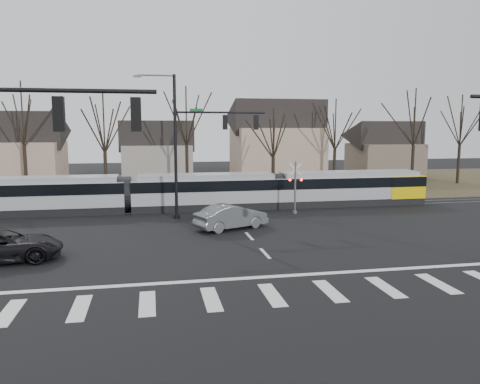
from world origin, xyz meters
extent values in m
plane|color=black|center=(0.00, 0.00, 0.00)|extent=(140.00, 140.00, 0.00)
cube|color=#38331E|center=(0.00, 32.00, 0.01)|extent=(140.00, 28.00, 0.01)
cube|color=silver|center=(-10.80, -4.00, 0.01)|extent=(0.60, 2.60, 0.01)
cube|color=silver|center=(-8.40, -4.00, 0.01)|extent=(0.60, 2.60, 0.01)
cube|color=silver|center=(-6.00, -4.00, 0.01)|extent=(0.60, 2.60, 0.01)
cube|color=silver|center=(-3.60, -4.00, 0.01)|extent=(0.60, 2.60, 0.01)
cube|color=silver|center=(-1.20, -4.00, 0.01)|extent=(0.60, 2.60, 0.01)
cube|color=silver|center=(1.20, -4.00, 0.01)|extent=(0.60, 2.60, 0.01)
cube|color=silver|center=(3.60, -4.00, 0.01)|extent=(0.60, 2.60, 0.01)
cube|color=silver|center=(6.00, -4.00, 0.01)|extent=(0.60, 2.60, 0.01)
cube|color=silver|center=(0.00, -1.80, 0.01)|extent=(28.00, 0.35, 0.01)
cube|color=silver|center=(0.00, 2.00, 0.01)|extent=(0.18, 2.00, 0.01)
cube|color=silver|center=(0.00, 6.00, 0.01)|extent=(0.18, 2.00, 0.01)
cube|color=silver|center=(0.00, 10.00, 0.01)|extent=(0.18, 2.00, 0.01)
cube|color=silver|center=(0.00, 14.00, 0.01)|extent=(0.18, 2.00, 0.01)
cube|color=silver|center=(0.00, 18.00, 0.01)|extent=(0.18, 2.00, 0.01)
cube|color=silver|center=(0.00, 22.00, 0.01)|extent=(0.18, 2.00, 0.01)
cube|color=silver|center=(0.00, 26.00, 0.01)|extent=(0.18, 2.00, 0.01)
cube|color=silver|center=(0.00, 30.00, 0.01)|extent=(0.18, 2.00, 0.01)
cube|color=#59595E|center=(0.00, 15.10, 0.03)|extent=(90.00, 0.12, 0.06)
cube|color=#59595E|center=(0.00, 16.50, 0.03)|extent=(90.00, 0.12, 0.06)
cube|color=gray|center=(-14.13, 16.00, 1.43)|extent=(12.70, 2.74, 2.85)
cube|color=black|center=(-14.13, 16.00, 2.00)|extent=(12.72, 2.78, 0.83)
cube|color=gray|center=(-1.43, 16.00, 1.43)|extent=(11.73, 2.74, 2.85)
cube|color=black|center=(-1.43, 16.00, 2.00)|extent=(11.75, 2.78, 0.83)
cube|color=gray|center=(10.78, 16.00, 1.43)|extent=(12.70, 2.74, 2.85)
cube|color=black|center=(10.78, 16.00, 2.00)|extent=(12.72, 2.78, 0.83)
cube|color=#E7BF07|center=(15.57, 16.00, 1.51)|extent=(3.13, 2.79, 1.91)
imported|color=#585C60|center=(-0.71, 8.32, 0.80)|extent=(5.34, 6.12, 1.60)
imported|color=black|center=(-12.99, 2.96, 0.78)|extent=(4.14, 6.32, 1.56)
cylinder|color=black|center=(-8.75, -6.00, 7.60)|extent=(6.50, 0.14, 0.14)
cube|color=black|center=(-8.43, -6.00, 6.90)|extent=(0.32, 0.32, 1.05)
sphere|color=#FF0C07|center=(-8.43, -6.00, 7.23)|extent=(0.22, 0.22, 0.22)
cube|color=black|center=(-6.15, -6.00, 6.90)|extent=(0.32, 0.32, 1.05)
sphere|color=#FF0C07|center=(-6.15, -6.00, 7.23)|extent=(0.22, 0.22, 0.22)
cylinder|color=black|center=(-4.00, 12.50, 5.10)|extent=(0.22, 0.22, 10.20)
cylinder|color=black|center=(-4.00, 12.50, 0.15)|extent=(0.44, 0.44, 0.30)
cylinder|color=black|center=(-0.75, 12.50, 7.60)|extent=(6.50, 0.14, 0.14)
cube|color=#0C5926|center=(-2.50, 12.50, 7.75)|extent=(0.90, 0.03, 0.22)
cube|color=black|center=(-0.42, 12.50, 6.90)|extent=(0.32, 0.32, 1.05)
sphere|color=#FF0C07|center=(-0.42, 12.50, 7.23)|extent=(0.22, 0.22, 0.22)
cube|color=black|center=(1.85, 12.50, 6.90)|extent=(0.32, 0.32, 1.05)
sphere|color=#FF0C07|center=(1.85, 12.50, 7.23)|extent=(0.22, 0.22, 0.22)
cube|color=#59595B|center=(-6.50, 12.50, 10.02)|extent=(0.55, 0.22, 0.14)
cylinder|color=#59595B|center=(5.00, 12.80, 2.00)|extent=(0.14, 0.14, 4.00)
cylinder|color=#59595B|center=(5.00, 12.80, 0.10)|extent=(0.36, 0.36, 0.20)
cube|color=silver|center=(5.00, 12.80, 3.40)|extent=(0.95, 0.04, 0.95)
cube|color=silver|center=(5.00, 12.80, 3.40)|extent=(0.95, 0.04, 0.95)
cube|color=black|center=(5.00, 12.80, 2.60)|extent=(1.00, 0.10, 0.12)
sphere|color=#FF0C07|center=(4.55, 12.72, 2.60)|extent=(0.18, 0.18, 0.18)
sphere|color=#FF0C07|center=(5.45, 12.72, 2.60)|extent=(0.18, 0.18, 0.18)
cube|color=tan|center=(-20.00, 34.00, 2.50)|extent=(9.00, 8.00, 5.00)
cube|color=gray|center=(-5.00, 36.00, 2.25)|extent=(8.00, 7.00, 4.50)
cube|color=tan|center=(9.00, 33.00, 3.25)|extent=(10.00, 8.00, 6.50)
cube|color=brown|center=(24.00, 35.00, 2.25)|extent=(8.00, 7.00, 4.50)
camera|label=1|loc=(-5.73, -21.05, 6.48)|focal=35.00mm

